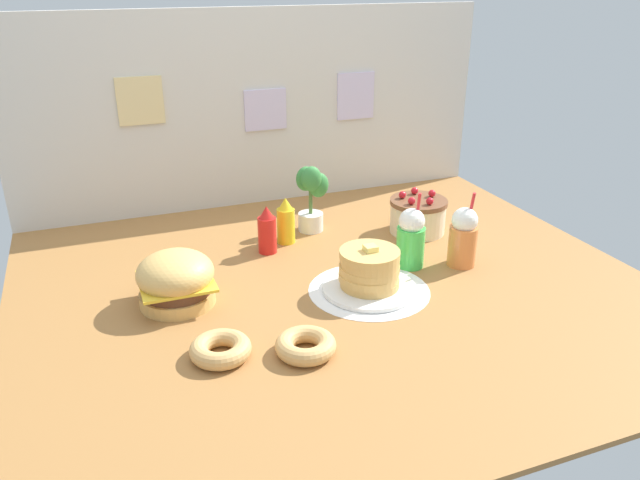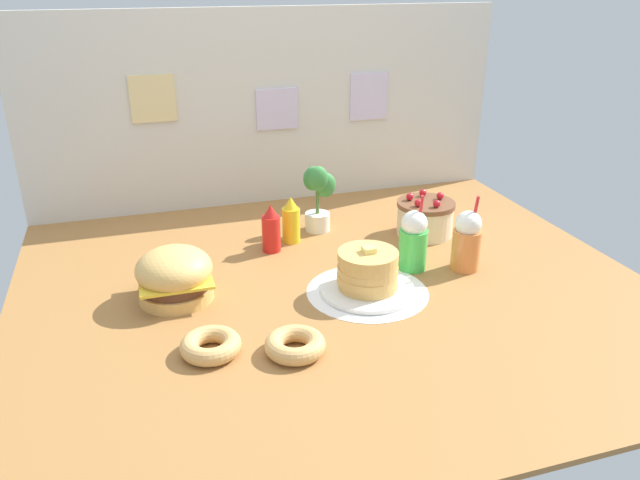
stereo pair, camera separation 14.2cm
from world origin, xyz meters
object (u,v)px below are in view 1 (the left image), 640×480
at_px(burger, 176,280).
at_px(pancake_stack, 369,272).
at_px(cream_soda_cup, 411,238).
at_px(potted_plant, 311,196).
at_px(layer_cake, 418,215).
at_px(orange_float_cup, 464,237).
at_px(mustard_bottle, 286,222).
at_px(donut_chocolate, 306,345).
at_px(ketchup_bottle, 267,231).
at_px(donut_pink_glaze, 221,349).

distance_m(burger, pancake_stack, 0.72).
relative_size(cream_soda_cup, potted_plant, 0.98).
bearing_deg(burger, layer_cake, 13.61).
bearing_deg(potted_plant, orange_float_cup, -51.91).
relative_size(layer_cake, potted_plant, 0.82).
bearing_deg(mustard_bottle, orange_float_cup, -38.68).
relative_size(burger, donut_chocolate, 1.43).
height_order(donut_chocolate, potted_plant, potted_plant).
bearing_deg(ketchup_bottle, potted_plant, 31.33).
xyz_separation_m(burger, cream_soda_cup, (0.94, -0.03, 0.03)).
xyz_separation_m(orange_float_cup, donut_chocolate, (-0.82, -0.38, -0.09)).
bearing_deg(mustard_bottle, donut_chocolate, -104.22).
height_order(pancake_stack, mustard_bottle, mustard_bottle).
bearing_deg(mustard_bottle, donut_pink_glaze, -121.28).
height_order(donut_pink_glaze, donut_chocolate, same).
relative_size(burger, orange_float_cup, 0.88).
distance_m(layer_cake, donut_pink_glaze, 1.28).
bearing_deg(pancake_stack, mustard_bottle, 105.40).
height_order(layer_cake, donut_pink_glaze, layer_cake).
xyz_separation_m(burger, ketchup_bottle, (0.44, 0.31, 0.00)).
height_order(mustard_bottle, donut_chocolate, mustard_bottle).
relative_size(ketchup_bottle, donut_pink_glaze, 1.08).
bearing_deg(pancake_stack, layer_cake, 44.24).
distance_m(orange_float_cup, potted_plant, 0.73).
relative_size(ketchup_bottle, mustard_bottle, 1.00).
height_order(layer_cake, donut_chocolate, layer_cake).
xyz_separation_m(mustard_bottle, potted_plant, (0.16, 0.09, 0.07)).
distance_m(burger, potted_plant, 0.85).
relative_size(pancake_stack, ketchup_bottle, 1.70).
distance_m(donut_pink_glaze, donut_chocolate, 0.27).
height_order(cream_soda_cup, donut_pink_glaze, cream_soda_cup).
bearing_deg(orange_float_cup, potted_plant, 128.09).
xyz_separation_m(ketchup_bottle, potted_plant, (0.26, 0.16, 0.07)).
xyz_separation_m(donut_pink_glaze, donut_chocolate, (0.26, -0.08, 0.00)).
bearing_deg(mustard_bottle, cream_soda_cup, -45.88).
relative_size(donut_pink_glaze, donut_chocolate, 1.00).
bearing_deg(layer_cake, donut_pink_glaze, -147.92).
bearing_deg(orange_float_cup, ketchup_bottle, 149.86).
bearing_deg(donut_chocolate, pancake_stack, 40.17).
relative_size(donut_chocolate, potted_plant, 0.61).
height_order(burger, pancake_stack, burger).
relative_size(ketchup_bottle, orange_float_cup, 0.67).
xyz_separation_m(cream_soda_cup, donut_pink_glaze, (-0.87, -0.37, -0.09)).
height_order(orange_float_cup, donut_pink_glaze, orange_float_cup).
xyz_separation_m(ketchup_bottle, cream_soda_cup, (0.51, -0.34, 0.03)).
xyz_separation_m(cream_soda_cup, orange_float_cup, (0.20, -0.07, 0.00)).
relative_size(ketchup_bottle, potted_plant, 0.66).
distance_m(cream_soda_cup, donut_pink_glaze, 0.95).
bearing_deg(burger, donut_pink_glaze, -80.11).
relative_size(layer_cake, donut_pink_glaze, 1.34).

